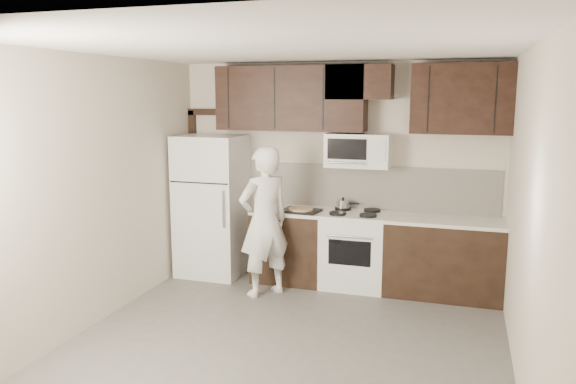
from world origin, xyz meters
The scene contains 14 objects.
floor centered at (0.00, 0.00, 0.00)m, with size 4.50×4.50×0.00m, color #565451.
back_wall centered at (0.00, 2.25, 1.35)m, with size 4.00×4.00×0.00m, color beige.
ceiling centered at (0.00, 0.00, 2.70)m, with size 4.50×4.50×0.00m, color white.
counter_run centered at (0.60, 1.94, 0.46)m, with size 2.95×0.64×0.91m.
stove centered at (0.30, 1.94, 0.46)m, with size 0.76×0.66×0.94m.
backsplash centered at (0.50, 2.24, 1.18)m, with size 2.90×0.02×0.54m, color silver.
upper_cabinets centered at (0.21, 2.08, 2.28)m, with size 3.48×0.35×0.78m.
microwave centered at (0.30, 2.06, 1.65)m, with size 0.76×0.42×0.40m.
refrigerator centered at (-1.55, 1.89, 0.90)m, with size 0.80×0.76×1.80m.
door_trim centered at (-1.92, 2.21, 1.25)m, with size 0.50×0.08×2.12m.
saucepan centered at (0.12, 2.09, 0.97)m, with size 0.28×0.16×0.16m.
baking_tray centered at (-0.34, 1.82, 0.92)m, with size 0.44×0.33×0.02m, color black.
pizza centered at (-0.34, 1.82, 0.94)m, with size 0.30×0.30×0.02m, color #D5B48E.
person centered at (-0.64, 1.34, 0.87)m, with size 0.64×0.42×1.74m, color white.
Camera 1 is at (1.50, -4.55, 2.31)m, focal length 35.00 mm.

